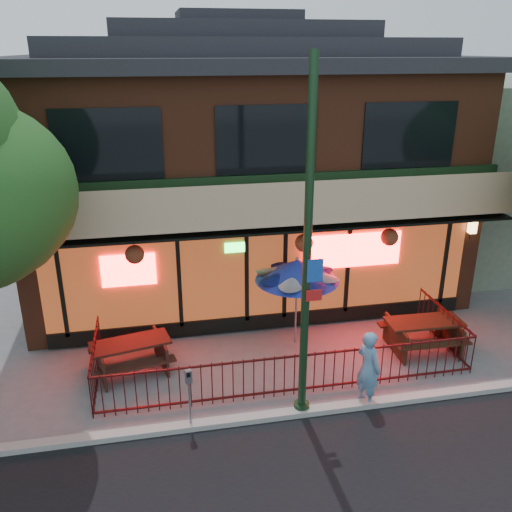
# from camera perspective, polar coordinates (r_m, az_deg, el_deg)

# --- Properties ---
(ground) EXTENTS (80.00, 80.00, 0.00)m
(ground) POSITION_cam_1_polar(r_m,az_deg,el_deg) (11.98, 4.26, -14.84)
(ground) COLOR gray
(ground) RESTS_ON ground
(curb) EXTENTS (80.00, 0.25, 0.12)m
(curb) POSITION_cam_1_polar(r_m,az_deg,el_deg) (11.55, 4.94, -16.02)
(curb) COLOR #999993
(curb) RESTS_ON ground
(restaurant_building) EXTENTS (12.96, 9.49, 8.05)m
(restaurant_building) POSITION_cam_1_polar(r_m,az_deg,el_deg) (16.90, -1.80, 11.24)
(restaurant_building) COLOR brown
(restaurant_building) RESTS_ON ground
(neighbor_building) EXTENTS (6.00, 7.00, 6.00)m
(neighbor_building) POSITION_cam_1_polar(r_m,az_deg,el_deg) (21.05, 23.18, 8.41)
(neighbor_building) COLOR gray
(neighbor_building) RESTS_ON ground
(patio_fence) EXTENTS (8.44, 2.62, 1.00)m
(patio_fence) POSITION_cam_1_polar(r_m,az_deg,el_deg) (12.02, 3.71, -11.04)
(patio_fence) COLOR #3E0D0E
(patio_fence) RESTS_ON ground
(street_light) EXTENTS (0.43, 0.32, 7.00)m
(street_light) POSITION_cam_1_polar(r_m,az_deg,el_deg) (10.09, 5.35, -1.55)
(street_light) COLOR #17341B
(street_light) RESTS_ON ground
(picnic_table_left) EXTENTS (2.03, 1.71, 0.76)m
(picnic_table_left) POSITION_cam_1_polar(r_m,az_deg,el_deg) (12.92, -13.03, -9.80)
(picnic_table_left) COLOR #3B1C15
(picnic_table_left) RESTS_ON ground
(picnic_table_right) EXTENTS (1.88, 1.47, 0.79)m
(picnic_table_right) POSITION_cam_1_polar(r_m,az_deg,el_deg) (14.05, 17.19, -7.49)
(picnic_table_right) COLOR #312011
(picnic_table_right) RESTS_ON ground
(patio_umbrella) EXTENTS (2.04, 2.04, 2.33)m
(patio_umbrella) POSITION_cam_1_polar(r_m,az_deg,el_deg) (13.12, 4.35, -1.50)
(patio_umbrella) COLOR gray
(patio_umbrella) RESTS_ON ground
(pedestrian) EXTENTS (0.60, 0.72, 1.67)m
(pedestrian) POSITION_cam_1_polar(r_m,az_deg,el_deg) (11.65, 11.74, -11.45)
(pedestrian) COLOR #598CB3
(pedestrian) RESTS_ON ground
(parking_meter_near) EXTENTS (0.14, 0.12, 1.33)m
(parking_meter_near) POSITION_cam_1_polar(r_m,az_deg,el_deg) (10.76, -7.05, -13.76)
(parking_meter_near) COLOR gray
(parking_meter_near) RESTS_ON ground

